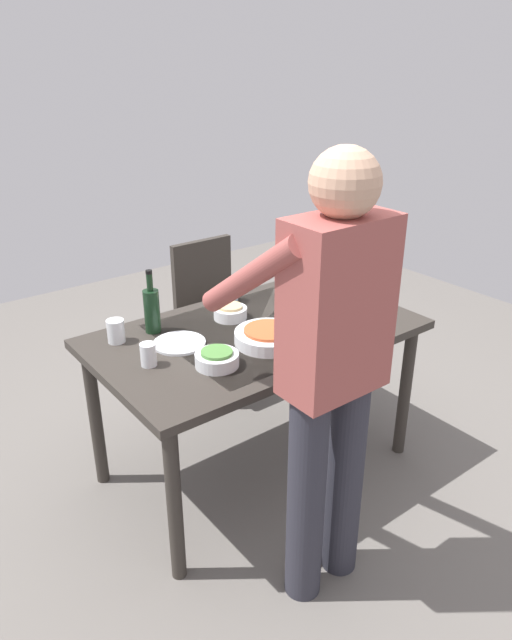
{
  "coord_description": "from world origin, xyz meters",
  "views": [
    {
      "loc": [
        1.48,
        1.93,
        1.92
      ],
      "look_at": [
        0.0,
        0.0,
        0.82
      ],
      "focal_mm": 32.88,
      "sensor_mm": 36.0,
      "label": 1
    }
  ],
  "objects": [
    {
      "name": "dinner_plate_near",
      "position": [
        0.36,
        -0.09,
        0.77
      ],
      "size": [
        0.23,
        0.23,
        0.01
      ],
      "primitive_type": "cylinder",
      "color": "silver",
      "rests_on": "dining_table"
    },
    {
      "name": "dinner_plate_far",
      "position": [
        -0.51,
        -0.19,
        0.77
      ],
      "size": [
        0.23,
        0.23,
        0.01
      ],
      "primitive_type": "cylinder",
      "color": "silver",
      "rests_on": "dining_table"
    },
    {
      "name": "side_bowl_salad",
      "position": [
        0.33,
        0.17,
        0.8
      ],
      "size": [
        0.18,
        0.18,
        0.07
      ],
      "color": "silver",
      "rests_on": "dining_table"
    },
    {
      "name": "water_cup_far_right",
      "position": [
        -0.11,
        -0.35,
        0.82
      ],
      "size": [
        0.08,
        0.08,
        0.1
      ],
      "primitive_type": "cylinder",
      "color": "silver",
      "rests_on": "dining_table"
    },
    {
      "name": "dining_table",
      "position": [
        0.0,
        0.0,
        0.68
      ],
      "size": [
        1.48,
        0.87,
        0.77
      ],
      "color": "#332D28",
      "rests_on": "ground_plane"
    },
    {
      "name": "water_cup_far_left",
      "position": [
        -0.48,
        0.27,
        0.81
      ],
      "size": [
        0.07,
        0.07,
        0.1
      ],
      "primitive_type": "cylinder",
      "color": "silver",
      "rests_on": "dining_table"
    },
    {
      "name": "side_bowl_bread",
      "position": [
        0.02,
        -0.18,
        0.8
      ],
      "size": [
        0.16,
        0.16,
        0.07
      ],
      "color": "silver",
      "rests_on": "dining_table"
    },
    {
      "name": "chair_near",
      "position": [
        -0.29,
        -0.82,
        0.53
      ],
      "size": [
        0.4,
        0.4,
        0.91
      ],
      "color": "black",
      "rests_on": "ground_plane"
    },
    {
      "name": "ground_plane",
      "position": [
        0.0,
        0.0,
        0.0
      ],
      "size": [
        6.0,
        6.0,
        0.0
      ],
      "primitive_type": "plane",
      "color": "#66605B"
    },
    {
      "name": "wine_glass_left",
      "position": [
        -0.35,
        0.11,
        0.87
      ],
      "size": [
        0.07,
        0.07,
        0.15
      ],
      "color": "white",
      "rests_on": "dining_table"
    },
    {
      "name": "wine_bottle",
      "position": [
        0.38,
        -0.27,
        0.88
      ],
      "size": [
        0.07,
        0.07,
        0.3
      ],
      "color": "black",
      "rests_on": "dining_table"
    },
    {
      "name": "water_cup_near_right",
      "position": [
        0.56,
        -0.28,
        0.82
      ],
      "size": [
        0.08,
        0.08,
        0.1
      ],
      "primitive_type": "cylinder",
      "color": "silver",
      "rests_on": "dining_table"
    },
    {
      "name": "serving_bowl_pasta",
      "position": [
        0.04,
        0.14,
        0.8
      ],
      "size": [
        0.3,
        0.3,
        0.07
      ],
      "color": "silver",
      "rests_on": "dining_table"
    },
    {
      "name": "table_knife",
      "position": [
        -0.2,
        0.29,
        0.77
      ],
      "size": [
        0.06,
        0.2,
        0.0
      ],
      "primitive_type": "cube",
      "rotation": [
        0.0,
        0.0,
        -0.23
      ],
      "color": "silver",
      "rests_on": "dining_table"
    },
    {
      "name": "person_server",
      "position": [
        0.22,
        0.7,
        0.96
      ],
      "size": [
        0.42,
        0.61,
        1.69
      ],
      "color": "#2D2D38",
      "rests_on": "ground_plane"
    },
    {
      "name": "water_cup_near_left",
      "position": [
        0.55,
        0.0,
        0.81
      ],
      "size": [
        0.07,
        0.07,
        0.1
      ],
      "primitive_type": "cylinder",
      "color": "silver",
      "rests_on": "dining_table"
    }
  ]
}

